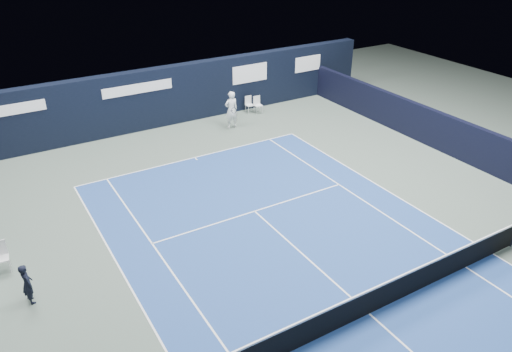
{
  "coord_description": "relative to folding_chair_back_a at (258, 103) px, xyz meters",
  "views": [
    {
      "loc": [
        -8.25,
        -7.53,
        10.13
      ],
      "look_at": [
        0.27,
        6.75,
        1.3
      ],
      "focal_mm": 35.0,
      "sensor_mm": 36.0,
      "label": 1
    }
  ],
  "objects": [
    {
      "name": "folding_chair_back_b",
      "position": [
        -0.37,
        0.32,
        -0.01
      ],
      "size": [
        0.41,
        0.4,
        0.94
      ],
      "rotation": [
        0.0,
        0.0,
        0.0
      ],
      "color": "silver",
      "rests_on": "ground"
    },
    {
      "name": "enclosure_wall_right",
      "position": [
        4.93,
        -9.47,
        0.35
      ],
      "size": [
        0.3,
        22.0,
        1.8
      ],
      "primitive_type": "cube",
      "color": "black",
      "rests_on": "ground"
    },
    {
      "name": "court_surface",
      "position": [
        -5.57,
        -15.47,
        -0.54
      ],
      "size": [
        10.97,
        23.77,
        0.01
      ],
      "primitive_type": "cube",
      "color": "navy",
      "rests_on": "ground"
    },
    {
      "name": "back_sponsor_wall",
      "position": [
        -5.56,
        1.03,
        1.01
      ],
      "size": [
        26.0,
        0.63,
        3.1
      ],
      "color": "black",
      "rests_on": "ground"
    },
    {
      "name": "ground",
      "position": [
        -5.57,
        -13.47,
        -0.55
      ],
      "size": [
        48.0,
        48.0,
        0.0
      ],
      "primitive_type": "plane",
      "color": "#4C5A50",
      "rests_on": "ground"
    },
    {
      "name": "tennis_net",
      "position": [
        -5.57,
        -15.47,
        -0.04
      ],
      "size": [
        12.9,
        0.1,
        1.1
      ],
      "color": "black",
      "rests_on": "ground"
    },
    {
      "name": "line_judge",
      "position": [
        -13.73,
        -9.99,
        0.11
      ],
      "size": [
        0.39,
        0.53,
        1.32
      ],
      "primitive_type": "imported",
      "rotation": [
        0.0,
        0.0,
        1.74
      ],
      "color": "black",
      "rests_on": "ground"
    },
    {
      "name": "court_markings",
      "position": [
        -5.57,
        -15.47,
        -0.54
      ],
      "size": [
        11.03,
        23.83,
        0.0
      ],
      "color": "white",
      "rests_on": "court_surface"
    },
    {
      "name": "folding_chair_back_a",
      "position": [
        0.0,
        0.0,
        0.0
      ],
      "size": [
        0.44,
        0.42,
        0.96
      ],
      "rotation": [
        0.0,
        0.0,
        -0.04
      ],
      "color": "silver",
      "rests_on": "ground"
    },
    {
      "name": "tennis_player",
      "position": [
        -2.32,
        -1.21,
        0.44
      ],
      "size": [
        0.73,
        0.86,
        1.98
      ],
      "color": "white",
      "rests_on": "ground"
    },
    {
      "name": "line_judge_chair",
      "position": [
        -14.24,
        -7.96,
        0.04
      ],
      "size": [
        0.5,
        0.48,
        1.04
      ],
      "rotation": [
        0.0,
        0.0,
        -0.1
      ],
      "color": "silver",
      "rests_on": "ground"
    }
  ]
}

